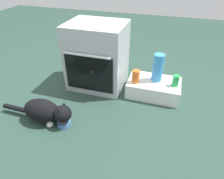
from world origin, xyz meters
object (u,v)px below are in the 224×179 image
object	(u,v)px
cat	(45,111)
soda_can	(176,81)
pantry_cabinet	(153,88)
water_bottle	(158,68)
food_bowl	(64,123)
sauce_jar	(136,76)
oven	(97,56)

from	to	relation	value
cat	soda_can	xyz separation A→B (m)	(1.09, 0.71, 0.11)
pantry_cabinet	water_bottle	bearing A→B (deg)	63.40
food_bowl	cat	size ratio (longest dim) A/B	0.17
food_bowl	sauce_jar	size ratio (longest dim) A/B	0.87
food_bowl	sauce_jar	world-z (taller)	sauce_jar
food_bowl	cat	distance (m)	0.20
food_bowl	oven	bearing A→B (deg)	86.44
food_bowl	water_bottle	distance (m)	1.09
oven	water_bottle	xyz separation A→B (m)	(0.67, -0.00, -0.04)
soda_can	water_bottle	size ratio (longest dim) A/B	0.40
oven	pantry_cabinet	distance (m)	0.72
soda_can	water_bottle	world-z (taller)	water_bottle
oven	sauce_jar	world-z (taller)	oven
pantry_cabinet	water_bottle	world-z (taller)	water_bottle
food_bowl	soda_can	distance (m)	1.18
oven	cat	world-z (taller)	oven
food_bowl	soda_can	bearing A→B (deg)	37.66
food_bowl	sauce_jar	xyz separation A→B (m)	(0.51, 0.66, 0.21)
oven	food_bowl	distance (m)	0.83
sauce_jar	pantry_cabinet	bearing A→B (deg)	22.17
pantry_cabinet	food_bowl	size ratio (longest dim) A/B	4.58
water_bottle	oven	bearing A→B (deg)	179.99
sauce_jar	cat	bearing A→B (deg)	-136.54
oven	pantry_cabinet	bearing A→B (deg)	-2.46
oven	soda_can	bearing A→B (deg)	-3.50
cat	soda_can	bearing A→B (deg)	33.33
pantry_cabinet	water_bottle	xyz separation A→B (m)	(0.01, 0.03, 0.23)
pantry_cabinet	soda_can	size ratio (longest dim) A/B	4.63
cat	soda_can	distance (m)	1.31
soda_can	sauce_jar	world-z (taller)	sauce_jar
pantry_cabinet	cat	xyz separation A→B (m)	(-0.88, -0.73, 0.04)
cat	water_bottle	xyz separation A→B (m)	(0.90, 0.76, 0.20)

